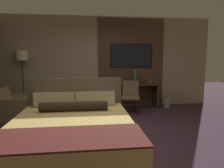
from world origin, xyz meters
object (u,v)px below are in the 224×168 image
at_px(bed, 73,134).
at_px(armchair_by_window, 17,107).
at_px(tv, 131,56).
at_px(desk_chair, 131,94).
at_px(desk, 132,92).
at_px(vase_tall, 135,77).
at_px(waste_bin, 167,103).
at_px(floor_lamp, 22,60).
at_px(vase_short, 150,80).

xyz_separation_m(bed, armchair_by_window, (-1.57, 2.18, -0.07)).
distance_m(tv, desk_chair, 1.33).
bearing_deg(armchair_by_window, desk, -79.02).
relative_size(desk, vase_tall, 3.50).
height_order(armchair_by_window, waste_bin, armchair_by_window).
bearing_deg(bed, desk, 60.58).
bearing_deg(desk_chair, bed, -109.65).
bearing_deg(floor_lamp, vase_short, 0.70).
bearing_deg(vase_short, tv, 167.31).
xyz_separation_m(desk_chair, vase_tall, (0.25, 0.54, 0.44)).
bearing_deg(waste_bin, floor_lamp, 177.79).
relative_size(bed, floor_lamp, 1.28).
xyz_separation_m(bed, desk_chair, (1.45, 2.30, 0.19)).
height_order(floor_lamp, waste_bin, floor_lamp).
distance_m(bed, armchair_by_window, 2.69).
bearing_deg(tv, waste_bin, -17.92).
distance_m(bed, vase_tall, 3.37).
xyz_separation_m(vase_tall, waste_bin, (0.99, -0.12, -0.83)).
bearing_deg(desk, vase_short, 5.21).
distance_m(desk_chair, armchair_by_window, 3.03).
relative_size(desk, armchair_by_window, 1.76).
distance_m(desk, vase_short, 0.69).
bearing_deg(tv, vase_short, -12.69).
xyz_separation_m(desk_chair, waste_bin, (1.25, 0.42, -0.39)).
relative_size(bed, vase_tall, 4.94).
bearing_deg(vase_short, bed, -127.06).
relative_size(desk, floor_lamp, 0.91).
xyz_separation_m(desk_chair, armchair_by_window, (-3.02, -0.12, -0.26)).
height_order(bed, tv, tv).
height_order(desk, vase_short, vase_short).
relative_size(armchair_by_window, floor_lamp, 0.51).
xyz_separation_m(desk, armchair_by_window, (-3.20, -0.70, -0.23)).
xyz_separation_m(floor_lamp, vase_short, (3.82, 0.05, -0.63)).
xyz_separation_m(tv, floor_lamp, (-3.23, -0.18, -0.14)).
relative_size(desk_chair, vase_tall, 1.97).
bearing_deg(vase_short, desk, -174.79).
distance_m(desk, armchair_by_window, 3.28).
relative_size(bed, armchair_by_window, 2.48).
height_order(bed, floor_lamp, floor_lamp).
xyz_separation_m(bed, vase_tall, (1.70, 2.84, 0.63)).
xyz_separation_m(tv, vase_tall, (0.08, -0.23, -0.64)).
bearing_deg(armchair_by_window, tv, -75.85).
bearing_deg(armchair_by_window, vase_short, -80.11).
bearing_deg(desk, tv, 90.00).
xyz_separation_m(bed, waste_bin, (2.69, 2.72, -0.20)).
bearing_deg(armchair_by_window, desk_chair, -89.02).
bearing_deg(vase_tall, armchair_by_window, -168.60).
relative_size(floor_lamp, waste_bin, 6.24).
distance_m(desk, desk_chair, 0.60).
bearing_deg(armchair_by_window, vase_tall, -79.96).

